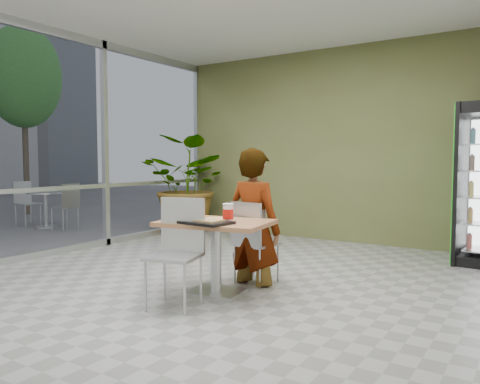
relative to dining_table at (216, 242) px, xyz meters
The scene contains 12 objects.
ground 0.56m from the dining_table, 124.35° to the left, with size 7.00×7.00×0.00m, color gray.
room_envelope 1.07m from the dining_table, 124.35° to the left, with size 6.00×7.00×3.20m, color silver, non-canonical shape.
storefront_frame 3.26m from the dining_table, behind, with size 0.10×7.00×3.20m, color #B2B5B7, non-canonical shape.
dining_table is the anchor object (origin of this frame).
chair_far 0.54m from the dining_table, 80.32° to the left, with size 0.44×0.45×0.91m.
chair_near 0.46m from the dining_table, 103.64° to the right, with size 0.55×0.55×1.00m.
seated_woman 0.59m from the dining_table, 80.07° to the left, with size 0.66×0.43×1.79m, color black.
pizza_plate 0.24m from the dining_table, 128.32° to the left, with size 0.32×0.25×0.03m.
soda_cup 0.35m from the dining_table, 12.07° to the right, with size 0.11×0.11×0.19m.
napkin_stack 0.37m from the dining_table, 152.61° to the right, with size 0.17×0.17×0.02m, color white.
cafeteria_tray 0.33m from the dining_table, 76.57° to the right, with size 0.46×0.33×0.03m, color black.
potted_plant 4.08m from the dining_table, 132.66° to the left, with size 1.61×1.40×1.79m, color #255E2A.
Camera 1 is at (2.81, -3.89, 1.36)m, focal length 35.00 mm.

